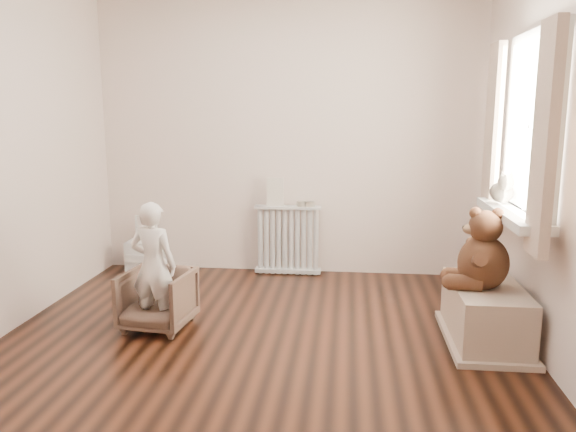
# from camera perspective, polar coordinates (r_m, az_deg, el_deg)

# --- Properties ---
(floor) EXTENTS (3.60, 3.60, 0.01)m
(floor) POSITION_cam_1_polar(r_m,az_deg,el_deg) (3.88, -2.99, -12.89)
(floor) COLOR black
(floor) RESTS_ON ground
(back_wall) EXTENTS (3.60, 0.02, 2.60)m
(back_wall) POSITION_cam_1_polar(r_m,az_deg,el_deg) (5.35, -0.04, 7.98)
(back_wall) COLOR white
(back_wall) RESTS_ON ground
(front_wall) EXTENTS (3.60, 0.02, 2.60)m
(front_wall) POSITION_cam_1_polar(r_m,az_deg,el_deg) (1.82, -12.39, 2.52)
(front_wall) COLOR white
(front_wall) RESTS_ON ground
(right_wall) EXTENTS (0.02, 3.60, 2.60)m
(right_wall) POSITION_cam_1_polar(r_m,az_deg,el_deg) (3.73, 25.43, 5.79)
(right_wall) COLOR white
(right_wall) RESTS_ON ground
(window) EXTENTS (0.03, 0.90, 1.10)m
(window) POSITION_cam_1_polar(r_m,az_deg,el_deg) (3.99, 23.65, 8.34)
(window) COLOR white
(window) RESTS_ON right_wall
(window_sill) EXTENTS (0.22, 1.10, 0.06)m
(window_sill) POSITION_cam_1_polar(r_m,az_deg,el_deg) (4.02, 21.82, 0.16)
(window_sill) COLOR silver
(window_sill) RESTS_ON right_wall
(curtain_left) EXTENTS (0.06, 0.26, 1.30)m
(curtain_left) POSITION_cam_1_polar(r_m,az_deg,el_deg) (3.42, 24.63, 7.01)
(curtain_left) COLOR #C7AD94
(curtain_left) RESTS_ON right_wall
(curtain_right) EXTENTS (0.06, 0.26, 1.30)m
(curtain_right) POSITION_cam_1_polar(r_m,az_deg,el_deg) (4.51, 20.10, 7.99)
(curtain_right) COLOR #C7AD94
(curtain_right) RESTS_ON right_wall
(radiator) EXTENTS (0.63, 0.12, 0.66)m
(radiator) POSITION_cam_1_polar(r_m,az_deg,el_deg) (5.35, -0.00, -1.86)
(radiator) COLOR silver
(radiator) RESTS_ON floor
(paper_doll) EXTENTS (0.16, 0.01, 0.27)m
(paper_doll) POSITION_cam_1_polar(r_m,az_deg,el_deg) (5.29, -1.32, 2.47)
(paper_doll) COLOR beige
(paper_doll) RESTS_ON radiator
(tin_a) EXTENTS (0.09, 0.09, 0.05)m
(tin_a) POSITION_cam_1_polar(r_m,az_deg,el_deg) (5.28, 1.33, 1.28)
(tin_a) COLOR #A59E8C
(tin_a) RESTS_ON radiator
(tin_b) EXTENTS (0.08, 0.08, 0.05)m
(tin_b) POSITION_cam_1_polar(r_m,az_deg,el_deg) (5.27, 2.27, 1.23)
(tin_b) COLOR #A59E8C
(tin_b) RESTS_ON radiator
(toy_vanity) EXTENTS (0.34, 0.25, 0.54)m
(toy_vanity) POSITION_cam_1_polar(r_m,az_deg,el_deg) (5.67, -14.30, -2.67)
(toy_vanity) COLOR silver
(toy_vanity) RESTS_ON floor
(armchair) EXTENTS (0.51, 0.53, 0.43)m
(armchair) POSITION_cam_1_polar(r_m,az_deg,el_deg) (4.18, -13.12, -8.25)
(armchair) COLOR brown
(armchair) RESTS_ON floor
(child) EXTENTS (0.36, 0.26, 0.92)m
(child) POSITION_cam_1_polar(r_m,az_deg,el_deg) (4.06, -13.51, -4.96)
(child) COLOR white
(child) RESTS_ON armchair
(toy_bench) EXTENTS (0.45, 0.85, 0.40)m
(toy_bench) POSITION_cam_1_polar(r_m,az_deg,el_deg) (4.08, 19.40, -9.29)
(toy_bench) COLOR #BAA58C
(toy_bench) RESTS_ON floor
(teddy_bear) EXTENTS (0.46, 0.37, 0.53)m
(teddy_bear) POSITION_cam_1_polar(r_m,az_deg,el_deg) (3.89, 19.31, -3.04)
(teddy_bear) COLOR #371D10
(teddy_bear) RESTS_ON toy_bench
(plush_cat) EXTENTS (0.25, 0.31, 0.22)m
(plush_cat) POSITION_cam_1_polar(r_m,az_deg,el_deg) (4.24, 20.91, 2.51)
(plush_cat) COLOR #70675D
(plush_cat) RESTS_ON window_sill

